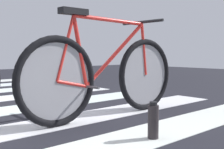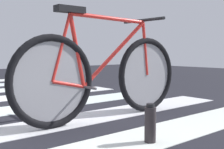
% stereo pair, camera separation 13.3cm
% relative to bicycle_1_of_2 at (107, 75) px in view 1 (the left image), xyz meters
% --- Properties ---
extents(bicycle_1_of_2, '(1.74, 0.52, 0.93)m').
position_rel_bicycle_1_of_2_xyz_m(bicycle_1_of_2, '(0.00, 0.00, 0.00)').
color(bicycle_1_of_2, black).
rests_on(bicycle_1_of_2, ground).
extents(water_bottle, '(0.07, 0.07, 0.25)m').
position_rel_bicycle_1_of_2_xyz_m(water_bottle, '(-0.19, -0.70, -0.26)').
color(water_bottle, '#262124').
rests_on(water_bottle, ground).
extents(traffic_cone, '(0.48, 0.48, 0.55)m').
position_rel_bicycle_1_of_2_xyz_m(traffic_cone, '(0.83, 2.19, -0.12)').
color(traffic_cone, black).
rests_on(traffic_cone, ground).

